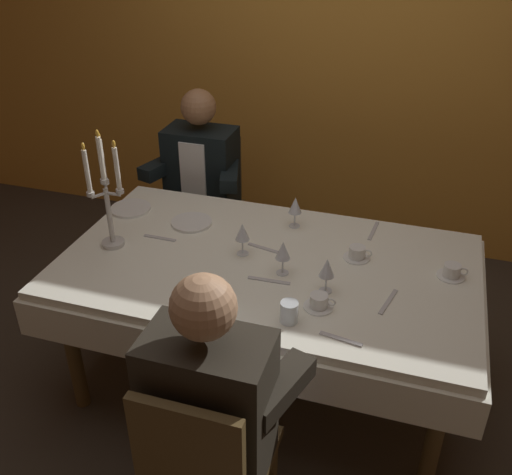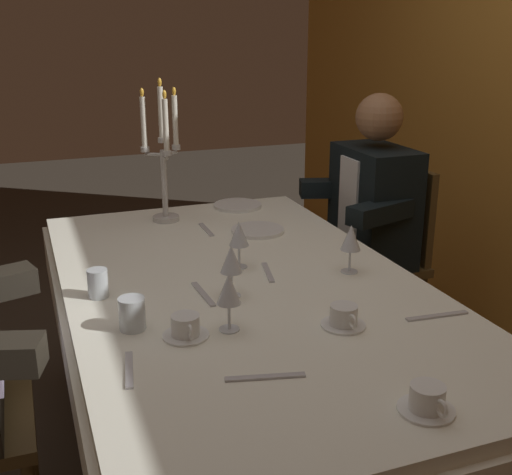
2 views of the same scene
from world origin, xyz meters
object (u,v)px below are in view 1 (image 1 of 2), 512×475
object	(u,v)px
wine_glass_0	(295,206)
wine_glass_2	(283,251)
water_tumbler_1	(224,309)
coffee_cup_2	(319,302)
dining_table	(267,283)
candelabra	(106,196)
coffee_cup_0	(452,272)
water_tumbler_0	(289,312)
wine_glass_1	(327,269)
wine_glass_3	(242,233)
coffee_cup_1	(357,253)
seated_diner_1	(208,403)
dinner_plate_1	(192,222)
seated_diner_0	(202,170)
dinner_plate_0	(131,208)

from	to	relation	value
wine_glass_0	wine_glass_2	xyz separation A→B (m)	(0.05, -0.43, 0.00)
water_tumbler_1	coffee_cup_2	distance (m)	0.39
water_tumbler_1	coffee_cup_2	world-z (taller)	water_tumbler_1
dining_table	wine_glass_2	bearing A→B (deg)	-37.51
water_tumbler_1	wine_glass_2	bearing A→B (deg)	69.97
candelabra	coffee_cup_0	distance (m)	1.60
water_tumbler_0	coffee_cup_2	size ratio (longest dim) A/B	0.69
wine_glass_1	wine_glass_3	size ratio (longest dim) A/B	1.00
coffee_cup_2	coffee_cup_1	bearing A→B (deg)	77.79
wine_glass_0	coffee_cup_1	size ratio (longest dim) A/B	1.24
seated_diner_1	wine_glass_1	bearing A→B (deg)	71.55
dinner_plate_1	water_tumbler_1	bearing A→B (deg)	-57.66
seated_diner_0	seated_diner_1	distance (m)	1.92
dining_table	dinner_plate_0	xyz separation A→B (m)	(-0.85, 0.27, 0.13)
dining_table	seated_diner_0	size ratio (longest dim) A/B	1.56
dinner_plate_0	seated_diner_0	distance (m)	0.64
water_tumbler_1	water_tumbler_0	bearing A→B (deg)	13.06
water_tumbler_0	coffee_cup_1	xyz separation A→B (m)	(0.19, 0.54, -0.02)
dinner_plate_0	wine_glass_1	bearing A→B (deg)	-19.98
wine_glass_0	coffee_cup_0	distance (m)	0.81
coffee_cup_2	seated_diner_0	world-z (taller)	seated_diner_0
wine_glass_2	seated_diner_1	distance (m)	0.83
wine_glass_2	seated_diner_0	bearing A→B (deg)	129.05
dinner_plate_1	water_tumbler_1	xyz separation A→B (m)	(0.43, -0.68, 0.04)
seated_diner_1	coffee_cup_1	bearing A→B (deg)	72.15
water_tumbler_0	coffee_cup_2	xyz separation A→B (m)	(0.09, 0.12, -0.02)
candelabra	coffee_cup_0	bearing A→B (deg)	7.55
coffee_cup_1	water_tumbler_1	bearing A→B (deg)	-126.00
dinner_plate_1	wine_glass_1	distance (m)	0.87
coffee_cup_1	seated_diner_0	world-z (taller)	seated_diner_0
wine_glass_2	water_tumbler_1	xyz separation A→B (m)	(-0.14, -0.38, -0.07)
coffee_cup_0	seated_diner_0	xyz separation A→B (m)	(-1.50, 0.76, -0.03)
water_tumbler_0	coffee_cup_0	size ratio (longest dim) A/B	0.69
water_tumbler_1	seated_diner_0	bearing A→B (deg)	115.53
dinner_plate_0	dinner_plate_1	size ratio (longest dim) A/B	1.03
dinner_plate_0	dinner_plate_1	world-z (taller)	same
dining_table	candelabra	bearing A→B (deg)	-174.01
wine_glass_3	seated_diner_1	world-z (taller)	seated_diner_1
candelabra	coffee_cup_0	size ratio (longest dim) A/B	4.43
dining_table	water_tumbler_1	xyz separation A→B (m)	(-0.05, -0.45, 0.16)
dinner_plate_0	seated_diner_0	world-z (taller)	seated_diner_0
water_tumbler_0	coffee_cup_1	size ratio (longest dim) A/B	0.69
seated_diner_0	coffee_cup_1	bearing A→B (deg)	-34.29
wine_glass_2	seated_diner_0	size ratio (longest dim) A/B	0.13
wine_glass_2	water_tumbler_0	distance (m)	0.35
wine_glass_0	water_tumbler_0	xyz separation A→B (m)	(0.17, -0.75, -0.07)
water_tumbler_0	coffee_cup_0	distance (m)	0.80
water_tumbler_1	seated_diner_1	bearing A→B (deg)	-76.83
wine_glass_1	coffee_cup_1	world-z (taller)	wine_glass_1
candelabra	wine_glass_1	world-z (taller)	candelabra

